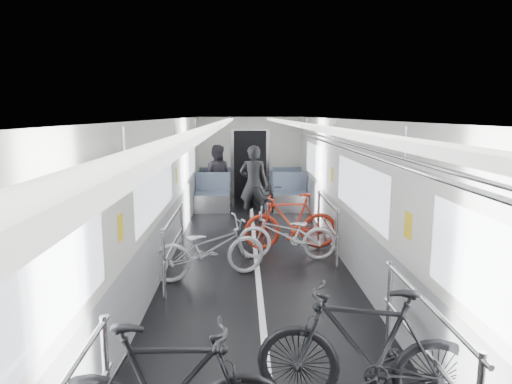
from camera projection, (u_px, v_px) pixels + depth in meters
car_shell at (255, 188)px, 8.41m from camera, size 3.02×14.01×2.41m
bike_left_far at (209, 248)px, 6.95m from camera, size 1.88×1.17×0.93m
bike_right_near at (366, 350)px, 3.77m from camera, size 1.91×0.94×1.11m
bike_right_mid at (287, 234)px, 7.83m from camera, size 1.73×0.75×0.88m
bike_right_far at (291, 221)px, 8.41m from camera, size 1.77×0.58×1.05m
bike_aisle at (267, 203)px, 10.41m from camera, size 0.73×1.83×0.95m
person_standing at (254, 184)px, 10.43m from camera, size 0.73×0.55×1.79m
person_seated at (217, 176)px, 12.22m from camera, size 0.91×0.77×1.68m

